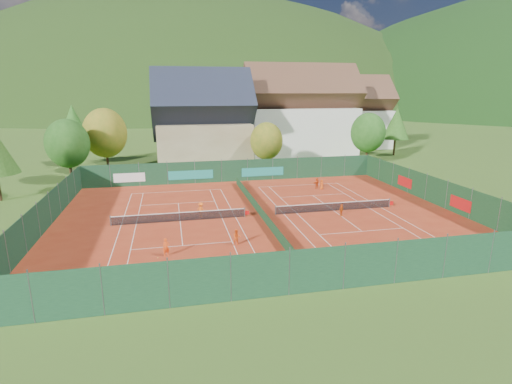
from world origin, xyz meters
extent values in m
plane|color=#34561B|center=(0.00, 0.00, -0.02)|extent=(600.00, 600.00, 0.00)
cube|color=#A02F17|center=(0.00, 0.00, 0.01)|extent=(40.00, 32.00, 0.01)
cube|color=white|center=(-8.00, 11.88, 0.01)|extent=(10.97, 0.06, 0.00)
cube|color=white|center=(-8.00, -11.88, 0.01)|extent=(10.97, 0.06, 0.00)
cube|color=white|center=(-13.48, 0.00, 0.01)|extent=(0.06, 23.77, 0.00)
cube|color=white|center=(-2.51, 0.00, 0.01)|extent=(0.06, 23.77, 0.00)
cube|color=white|center=(-12.12, 0.00, 0.01)|extent=(0.06, 23.77, 0.00)
cube|color=white|center=(-3.88, 0.00, 0.01)|extent=(0.06, 23.77, 0.00)
cube|color=white|center=(-8.00, 6.40, 0.01)|extent=(8.23, 0.06, 0.00)
cube|color=white|center=(-8.00, -6.40, 0.01)|extent=(8.23, 0.06, 0.00)
cube|color=white|center=(-8.00, 0.00, 0.01)|extent=(0.06, 12.80, 0.00)
cube|color=white|center=(8.00, 11.88, 0.01)|extent=(10.97, 0.06, 0.00)
cube|color=white|center=(8.00, -11.88, 0.01)|extent=(10.97, 0.06, 0.00)
cube|color=white|center=(2.51, 0.00, 0.01)|extent=(0.06, 23.77, 0.00)
cube|color=white|center=(13.48, 0.00, 0.01)|extent=(0.06, 23.77, 0.00)
cube|color=white|center=(3.88, 0.00, 0.01)|extent=(0.06, 23.77, 0.00)
cube|color=white|center=(12.12, 0.00, 0.01)|extent=(0.06, 23.77, 0.00)
cube|color=white|center=(8.00, 6.40, 0.01)|extent=(8.23, 0.06, 0.00)
cube|color=white|center=(8.00, -6.40, 0.01)|extent=(8.23, 0.06, 0.00)
cube|color=white|center=(8.00, 0.00, 0.01)|extent=(0.06, 12.80, 0.00)
cylinder|color=#59595B|center=(-14.40, 0.00, 0.51)|extent=(0.10, 0.10, 1.02)
cylinder|color=#59595B|center=(-1.60, 0.00, 0.51)|extent=(0.10, 0.10, 1.02)
cube|color=black|center=(-8.00, 0.00, 0.46)|extent=(12.80, 0.02, 0.86)
cube|color=white|center=(-8.00, 0.00, 0.89)|extent=(12.80, 0.04, 0.06)
cube|color=red|center=(-1.35, 0.00, 0.45)|extent=(0.40, 0.04, 0.40)
cylinder|color=#59595B|center=(1.60, 0.00, 0.51)|extent=(0.10, 0.10, 1.02)
cylinder|color=#59595B|center=(14.40, 0.00, 0.51)|extent=(0.10, 0.10, 1.02)
cube|color=black|center=(8.00, 0.00, 0.46)|extent=(12.80, 0.02, 0.86)
cube|color=white|center=(8.00, 0.00, 0.89)|extent=(12.80, 0.04, 0.06)
cube|color=red|center=(14.65, 0.00, 0.45)|extent=(0.40, 0.04, 0.40)
cube|color=#13351C|center=(0.00, 0.00, 0.50)|extent=(0.03, 28.80, 1.00)
cube|color=#143921|center=(0.00, 16.00, 1.50)|extent=(40.00, 0.04, 3.00)
cube|color=teal|center=(-6.00, 15.94, 1.20)|extent=(6.00, 0.03, 1.20)
cube|color=teal|center=(4.00, 15.94, 1.20)|extent=(6.00, 0.03, 1.20)
cube|color=silver|center=(-14.00, 15.94, 1.20)|extent=(4.00, 0.03, 1.20)
cube|color=#163D25|center=(0.00, -16.00, 1.50)|extent=(40.00, 0.04, 3.00)
cube|color=#12331F|center=(-20.00, 0.00, 1.50)|extent=(0.04, 32.00, 3.00)
cube|color=#14381C|center=(20.00, 0.00, 1.50)|extent=(0.04, 32.00, 3.00)
cube|color=#B21414|center=(19.94, -4.00, 1.20)|extent=(0.03, 3.00, 1.20)
cube|color=#B21414|center=(19.94, 6.00, 1.20)|extent=(0.03, 3.00, 1.20)
cube|color=tan|center=(-3.00, 30.00, 3.50)|extent=(15.00, 12.00, 7.00)
cube|color=#1E2333|center=(-3.00, 30.00, 10.00)|extent=(16.20, 12.00, 12.00)
cube|color=silver|center=(16.00, 36.00, 4.50)|extent=(20.00, 11.00, 9.00)
cube|color=brown|center=(16.00, 36.00, 11.75)|extent=(21.60, 11.00, 11.00)
cube|color=silver|center=(30.00, 44.00, 4.00)|extent=(16.00, 10.00, 8.00)
cube|color=brown|center=(30.00, 44.00, 10.50)|extent=(17.28, 10.00, 10.00)
cylinder|color=#412E17|center=(-22.00, 20.00, 1.40)|extent=(0.36, 0.36, 2.80)
ellipsoid|color=#1F5117|center=(-22.00, 20.00, 5.40)|extent=(5.72, 5.72, 6.58)
cylinder|color=#4E2C1B|center=(-18.00, 26.00, 1.57)|extent=(0.36, 0.36, 3.15)
ellipsoid|color=olive|center=(-18.00, 26.00, 6.07)|extent=(6.44, 6.44, 7.40)
cylinder|color=#4C321B|center=(-24.00, 34.00, 1.75)|extent=(0.36, 0.36, 3.50)
cone|color=#235E1A|center=(-24.00, 34.00, 6.75)|extent=(5.60, 5.60, 6.50)
cylinder|color=#4E351B|center=(6.00, 22.00, 1.22)|extent=(0.36, 0.36, 2.45)
ellipsoid|color=olive|center=(6.00, 22.00, 4.72)|extent=(5.01, 5.01, 5.76)
cylinder|color=#4D361B|center=(24.00, 24.00, 1.40)|extent=(0.36, 0.36, 2.80)
ellipsoid|color=#225919|center=(24.00, 24.00, 5.40)|extent=(5.72, 5.72, 6.58)
cylinder|color=#4A321A|center=(34.00, 32.00, 1.57)|extent=(0.36, 0.36, 3.15)
cone|color=#255718|center=(34.00, 32.00, 6.07)|extent=(5.04, 5.04, 5.85)
cylinder|color=#4B2C1B|center=(26.00, 40.00, 1.75)|extent=(0.36, 0.36, 3.50)
ellipsoid|color=olive|center=(26.00, 40.00, 6.75)|extent=(7.15, 7.15, 8.22)
ellipsoid|color=black|center=(10.00, 300.00, -42.35)|extent=(440.00, 440.00, 242.00)
cylinder|color=slate|center=(13.70, -12.31, 0.40)|extent=(0.02, 0.02, 0.80)
cylinder|color=slate|center=(14.00, -12.31, 0.40)|extent=(0.02, 0.02, 0.80)
cylinder|color=slate|center=(13.70, -12.01, 0.40)|extent=(0.02, 0.02, 0.80)
cylinder|color=slate|center=(14.00, -12.01, 0.40)|extent=(0.02, 0.02, 0.80)
cube|color=slate|center=(13.85, -12.16, 0.55)|extent=(0.34, 0.34, 0.30)
ellipsoid|color=#CCD833|center=(13.85, -12.16, 0.58)|extent=(0.28, 0.28, 0.16)
sphere|color=#CCD833|center=(-9.94, -8.49, 0.03)|extent=(0.07, 0.07, 0.07)
sphere|color=#CCD833|center=(7.49, -10.63, 0.03)|extent=(0.07, 0.07, 0.07)
sphere|color=#CCD833|center=(1.74, 4.36, 0.03)|extent=(0.07, 0.07, 0.07)
imported|color=#F45015|center=(-9.29, -8.27, 0.73)|extent=(0.61, 0.48, 1.46)
imported|color=#F75815|center=(-3.63, -7.24, 0.69)|extent=(0.69, 0.55, 1.39)
imported|color=orange|center=(-5.88, 0.92, 0.76)|extent=(1.14, 1.00, 1.53)
imported|color=#D05512|center=(8.00, -1.77, 0.63)|extent=(0.79, 0.65, 1.26)
imported|color=#D04C12|center=(10.15, 9.07, 0.64)|extent=(0.74, 0.62, 1.29)
imported|color=#DD4613|center=(9.73, 9.76, 0.68)|extent=(1.30, 0.92, 1.35)
camera|label=1|loc=(-8.61, -37.58, 12.48)|focal=28.00mm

